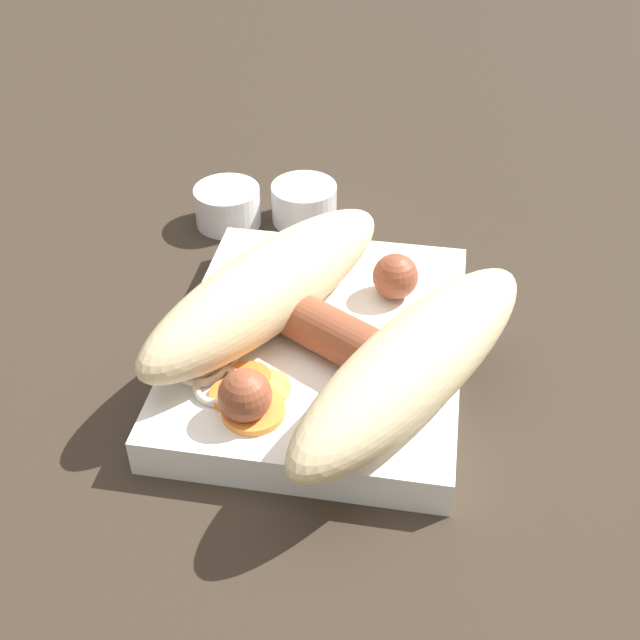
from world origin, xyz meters
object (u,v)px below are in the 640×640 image
object	(u,v)px
food_tray	(320,348)
condiment_cup_near	(304,205)
condiment_cup_far	(228,208)
bread_roll	(337,324)
sausage	(327,331)

from	to	relation	value
food_tray	condiment_cup_near	distance (m)	0.16
condiment_cup_near	condiment_cup_far	world-z (taller)	same
food_tray	condiment_cup_near	size ratio (longest dim) A/B	4.17
bread_roll	food_tray	bearing A→B (deg)	33.66
sausage	condiment_cup_near	bearing A→B (deg)	14.66
food_tray	bread_roll	xyz separation A→B (m)	(-0.02, -0.01, 0.04)
food_tray	condiment_cup_far	xyz separation A→B (m)	(0.15, 0.10, 0.00)
bread_roll	condiment_cup_far	xyz separation A→B (m)	(0.17, 0.11, -0.04)
food_tray	bread_roll	distance (m)	0.04
food_tray	condiment_cup_far	size ratio (longest dim) A/B	4.17
bread_roll	sausage	size ratio (longest dim) A/B	1.71
food_tray	sausage	bearing A→B (deg)	-155.81
sausage	condiment_cup_far	distance (m)	0.19
bread_roll	condiment_cup_near	distance (m)	0.19
food_tray	sausage	world-z (taller)	sausage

